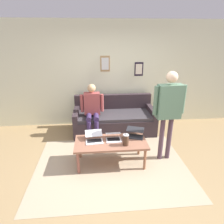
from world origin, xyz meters
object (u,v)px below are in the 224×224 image
Objects in this scene: coffee_table at (111,144)px; person_standing at (169,106)px; laptop_right at (113,138)px; laptop_center at (135,134)px; laptop_left at (94,138)px; couch at (114,120)px; person_seated at (92,108)px; french_press at (126,140)px.

coffee_table is 1.28m from person_standing.
laptop_center is at bearing -166.30° from laptop_right.
laptop_left is 0.36m from laptop_right.
couch is 0.73m from person_seated.
laptop_left is 1.55× the size of french_press.
person_standing is at bearing 123.15° from couch.
couch is at bearing -56.85° from person_standing.
coffee_table is (0.21, 1.39, 0.12)m from couch.
person_seated is at bearing -65.67° from french_press.
couch reaches higher than laptop_center.
person_seated is (0.03, -1.10, 0.21)m from laptop_left.
couch is 5.44× the size of laptop_left.
person_standing reaches higher than couch.
laptop_left is at bearing 0.61° from laptop_right.
laptop_center is (-0.79, -0.11, -0.00)m from laptop_left.
person_standing is at bearing -176.22° from coffee_table.
laptop_right is 1.18m from person_standing.
couch is 8.40× the size of french_press.
laptop_left is 0.61m from french_press.
person_standing reaches higher than laptop_left.
laptop_right is (-0.06, -0.07, 0.09)m from coffee_table.
person_standing is 1.37× the size of person_seated.
coffee_table is at bearing 168.29° from laptop_left.
person_standing is at bearing 142.14° from person_seated.
couch reaches higher than coffee_table.
laptop_center is (-0.28, 1.22, 0.21)m from couch.
french_press reaches higher than coffee_table.
laptop_center is 1.47× the size of laptop_right.
coffee_table is 1.04× the size of person_seated.
coffee_table is 0.13m from laptop_right.
person_standing reaches higher than laptop_center.
laptop_right reaches higher than laptop_left.
french_press is 0.14× the size of person_standing.
laptop_right is 1.19m from person_seated.
laptop_right is at bearing 13.70° from laptop_center.
person_seated reaches higher than laptop_right.
person_standing is (-1.38, -0.01, 0.60)m from laptop_left.
coffee_table is 0.76× the size of person_standing.
french_press reaches higher than laptop_center.
laptop_right is at bearing 0.19° from person_standing.
couch is at bearing -111.18° from laptop_left.
laptop_center is at bearing -9.71° from person_standing.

